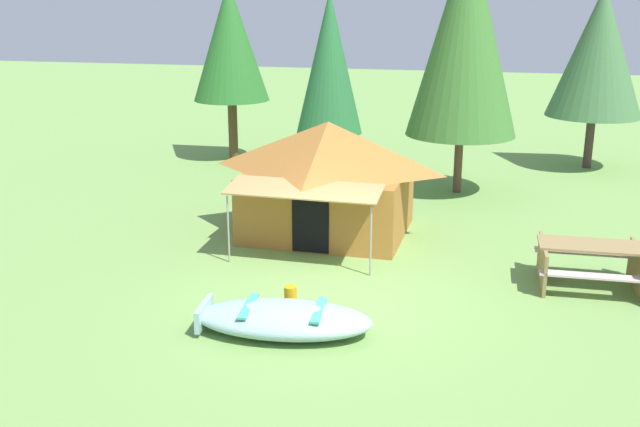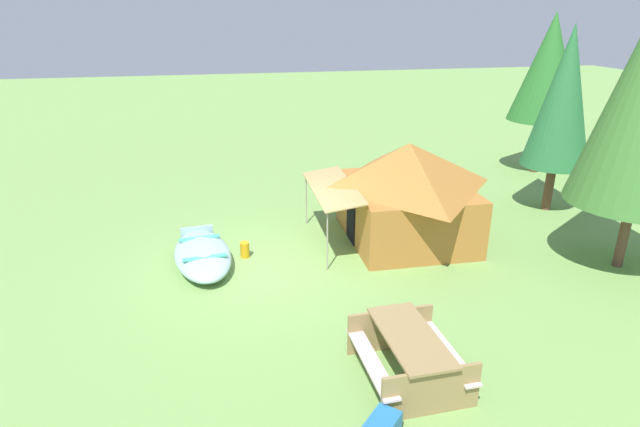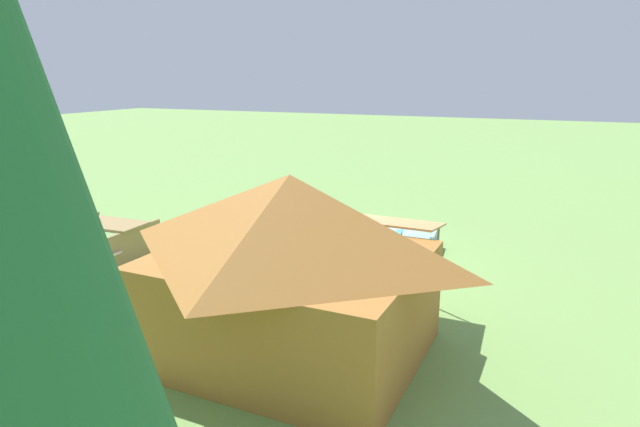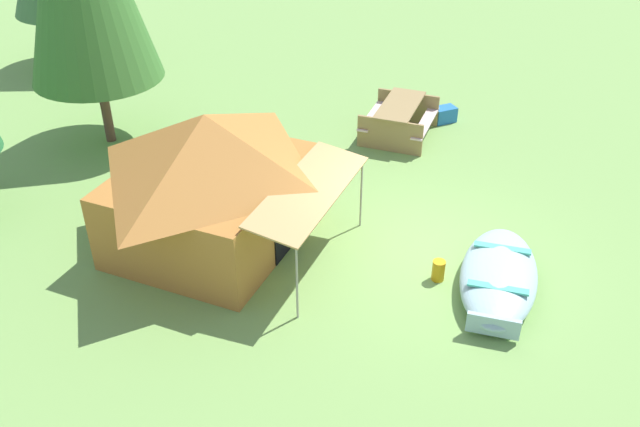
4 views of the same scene
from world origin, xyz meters
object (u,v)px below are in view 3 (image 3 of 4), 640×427
beached_rowboat (376,235)px  fuel_can (368,251)px  picnic_table (103,236)px  canvas_cabin_tent (291,264)px  cooler_box (93,234)px

beached_rowboat → fuel_can: (-0.15, 0.97, -0.05)m
beached_rowboat → picnic_table: size_ratio=1.54×
canvas_cabin_tent → fuel_can: canvas_cabin_tent is taller
canvas_cabin_tent → picnic_table: (5.24, -1.94, -0.78)m
picnic_table → cooler_box: bearing=-35.4°
beached_rowboat → canvas_cabin_tent: size_ratio=0.72×
cooler_box → beached_rowboat: bearing=-159.0°
cooler_box → fuel_can: size_ratio=1.46×
canvas_cabin_tent → cooler_box: size_ratio=7.35×
beached_rowboat → picnic_table: bearing=32.9°
canvas_cabin_tent → fuel_can: size_ratio=10.73×
beached_rowboat → picnic_table: picnic_table is taller
beached_rowboat → canvas_cabin_tent: 5.17m
beached_rowboat → fuel_can: bearing=98.6°
beached_rowboat → cooler_box: size_ratio=5.28×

